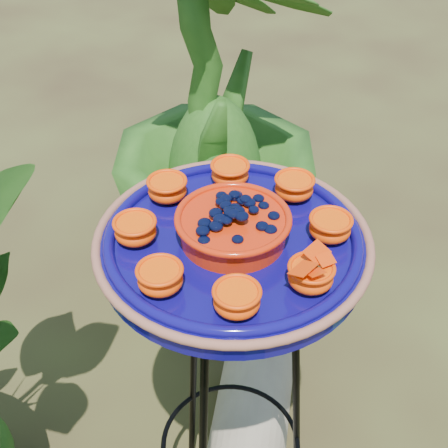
# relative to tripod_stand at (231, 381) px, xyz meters

# --- Properties ---
(tripod_stand) EXTENTS (0.36, 0.36, 0.79)m
(tripod_stand) POSITION_rel_tripod_stand_xyz_m (0.00, 0.00, 0.00)
(tripod_stand) COLOR black
(tripod_stand) RESTS_ON ground
(feeder_dish) EXTENTS (0.51, 0.51, 0.09)m
(feeder_dish) POSITION_rel_tripod_stand_xyz_m (-0.00, -0.00, 0.34)
(feeder_dish) COLOR #0C075C
(feeder_dish) RESTS_ON tripod_stand
(driftwood_log) EXTENTS (0.58, 0.40, 0.18)m
(driftwood_log) POSITION_rel_tripod_stand_xyz_m (0.11, 0.02, -0.39)
(driftwood_log) COLOR tan
(driftwood_log) RESTS_ON ground
(shrub_back_right) EXTENTS (0.76, 0.76, 1.09)m
(shrub_back_right) POSITION_rel_tripod_stand_xyz_m (0.67, 0.50, 0.07)
(shrub_back_right) COLOR #214D14
(shrub_back_right) RESTS_ON ground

